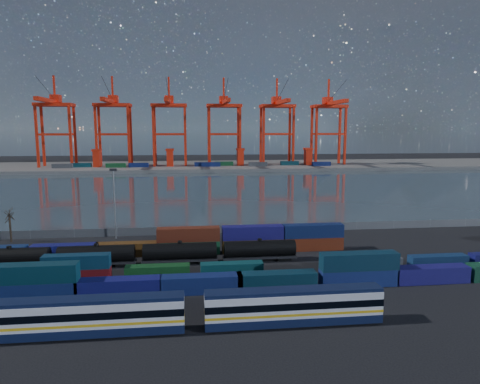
{
  "coord_description": "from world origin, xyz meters",
  "views": [
    {
      "loc": [
        -12.26,
        -75.07,
        25.73
      ],
      "look_at": [
        0.0,
        30.0,
        10.0
      ],
      "focal_mm": 32.0,
      "sensor_mm": 36.0,
      "label": 1
    }
  ],
  "objects": [
    {
      "name": "tanker_string",
      "position": [
        -37.76,
        5.1,
        2.23
      ],
      "size": [
        91.96,
        3.11,
        4.44
      ],
      "color": "black",
      "rests_on": "ground"
    },
    {
      "name": "waterfront_fence",
      "position": [
        -0.0,
        28.0,
        1.0
      ],
      "size": [
        160.12,
        0.12,
        2.2
      ],
      "color": "#595B5E",
      "rests_on": "ground"
    },
    {
      "name": "container_row_south",
      "position": [
        -18.11,
        -10.06,
        2.14
      ],
      "size": [
        141.59,
        2.62,
        5.59
      ],
      "color": "#37393C",
      "rests_on": "ground"
    },
    {
      "name": "distant_mountains",
      "position": [
        63.02,
        1600.0,
        220.29
      ],
      "size": [
        2470.0,
        1100.0,
        520.0
      ],
      "color": "#1E2630",
      "rests_on": "ground"
    },
    {
      "name": "container_row_north",
      "position": [
        2.84,
        11.38,
        2.15
      ],
      "size": [
        141.96,
        2.61,
        5.56
      ],
      "color": "navy",
      "rests_on": "ground"
    },
    {
      "name": "container_row_mid",
      "position": [
        -4.59,
        -2.95,
        1.43
      ],
      "size": [
        140.61,
        2.24,
        4.77
      ],
      "color": "#414546",
      "rests_on": "ground"
    },
    {
      "name": "passenger_train",
      "position": [
        -25.05,
        -22.89,
        2.5
      ],
      "size": [
        75.48,
        2.9,
        4.97
      ],
      "color": "silver",
      "rests_on": "ground"
    },
    {
      "name": "yard_light_mast",
      "position": [
        -30.0,
        26.0,
        9.3
      ],
      "size": [
        1.6,
        0.4,
        16.6
      ],
      "color": "slate",
      "rests_on": "ground"
    },
    {
      "name": "straddle_carriers",
      "position": [
        -2.5,
        200.0,
        7.82
      ],
      "size": [
        140.0,
        7.0,
        11.1
      ],
      "color": "red",
      "rests_on": "far_quay"
    },
    {
      "name": "gantry_cranes",
      "position": [
        -7.5,
        203.46,
        35.65
      ],
      "size": [
        197.37,
        42.95,
        58.16
      ],
      "color": "red",
      "rests_on": "ground"
    },
    {
      "name": "far_quay",
      "position": [
        0.0,
        210.0,
        1.0
      ],
      "size": [
        700.0,
        70.0,
        2.0
      ],
      "primitive_type": "cube",
      "color": "#514F4C",
      "rests_on": "ground"
    },
    {
      "name": "quay_containers",
      "position": [
        -11.0,
        195.46,
        3.3
      ],
      "size": [
        172.58,
        10.99,
        2.6
      ],
      "color": "navy",
      "rests_on": "far_quay"
    },
    {
      "name": "harbor_water",
      "position": [
        0.0,
        105.0,
        0.01
      ],
      "size": [
        700.0,
        700.0,
        0.0
      ],
      "primitive_type": "plane",
      "color": "#33424A",
      "rests_on": "ground"
    },
    {
      "name": "bare_tree",
      "position": [
        -53.23,
        25.3,
        3.99
      ],
      "size": [
        2.02,
        2.1,
        8.03
      ],
      "color": "black",
      "rests_on": "ground"
    },
    {
      "name": "ground",
      "position": [
        0.0,
        0.0,
        0.0
      ],
      "size": [
        700.0,
        700.0,
        0.0
      ],
      "primitive_type": "plane",
      "color": "black",
      "rests_on": "ground"
    }
  ]
}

